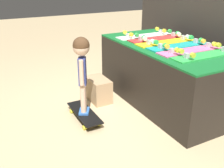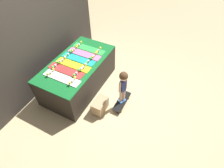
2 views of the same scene
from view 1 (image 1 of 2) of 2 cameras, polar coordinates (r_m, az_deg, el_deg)
The scene contains 11 objects.
ground_plane at distance 3.17m, azimuth 2.96°, elevation -5.81°, with size 16.00×16.00×0.00m, color tan.
display_rack at distance 3.35m, azimuth 12.28°, elevation 2.23°, with size 1.84×0.98×0.74m.
skateboard_white_on_rack at distance 3.64m, azimuth 7.12°, elevation 10.50°, with size 0.19×0.80×0.09m.
skateboard_red_on_rack at distance 3.50m, azimuth 9.84°, elevation 9.86°, with size 0.19×0.80×0.09m.
skateboard_yellow_on_rack at distance 3.32m, azimuth 11.72°, elevation 9.04°, with size 0.19×0.80×0.09m.
skateboard_teal_on_rack at distance 3.17m, azimuth 14.28°, elevation 8.18°, with size 0.19×0.80×0.09m.
skateboard_pink_on_rack at distance 3.02m, azimuth 16.72°, elevation 7.17°, with size 0.19×0.80×0.09m.
skateboard_green_on_rack at distance 2.88m, azimuth 19.76°, elevation 6.09°, with size 0.19×0.80×0.09m.
skateboard_on_floor at distance 2.98m, azimuth -6.05°, elevation -6.39°, with size 0.61×0.20×0.09m.
child at distance 2.73m, azimuth -6.57°, elevation 4.92°, with size 0.19×0.17×0.85m.
storage_box at distance 3.37m, azimuth -2.98°, elevation -1.23°, with size 0.38×0.23×0.30m.
Camera 1 is at (2.39, -1.43, 1.52)m, focal length 42.00 mm.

